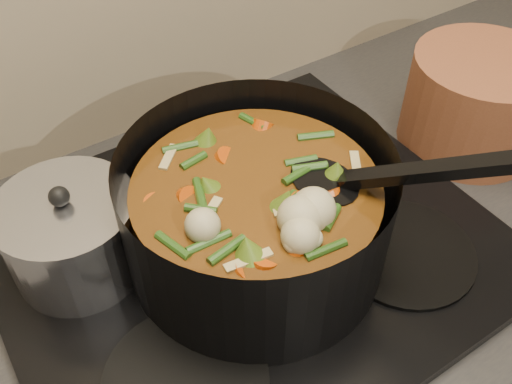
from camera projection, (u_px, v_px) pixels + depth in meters
stovetop at (246, 245)px, 0.76m from camera, size 0.62×0.54×0.03m
stockpot at (257, 214)px, 0.68m from camera, size 0.40×0.42×0.24m
saucepan at (73, 236)px, 0.68m from camera, size 0.16×0.16×0.14m
terracotta_crock at (476, 102)px, 0.87m from camera, size 0.28×0.28×0.15m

